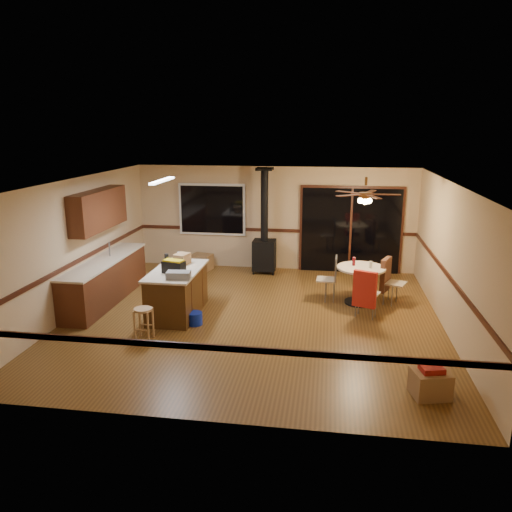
% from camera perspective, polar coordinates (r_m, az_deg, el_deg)
% --- Properties ---
extents(floor, '(7.00, 7.00, 0.00)m').
position_cam_1_polar(floor, '(9.63, -0.26, -7.08)').
color(floor, brown).
rests_on(floor, ground).
extents(ceiling, '(7.00, 7.00, 0.00)m').
position_cam_1_polar(ceiling, '(9.00, -0.28, 8.48)').
color(ceiling, silver).
rests_on(ceiling, ground).
extents(wall_back, '(7.00, 0.00, 7.00)m').
position_cam_1_polar(wall_back, '(12.62, 2.13, 4.31)').
color(wall_back, tan).
rests_on(wall_back, ground).
extents(wall_front, '(7.00, 0.00, 7.00)m').
position_cam_1_polar(wall_front, '(5.96, -5.41, -7.80)').
color(wall_front, tan).
rests_on(wall_front, ground).
extents(wall_left, '(0.00, 7.00, 7.00)m').
position_cam_1_polar(wall_left, '(10.34, -19.83, 1.11)').
color(wall_left, tan).
rests_on(wall_left, ground).
extents(wall_right, '(0.00, 7.00, 7.00)m').
position_cam_1_polar(wall_right, '(9.38, 21.38, -0.37)').
color(wall_right, tan).
rests_on(wall_right, ground).
extents(chair_rail, '(7.00, 7.00, 0.08)m').
position_cam_1_polar(chair_rail, '(9.31, -0.27, -1.36)').
color(chair_rail, '#3A190E').
rests_on(chair_rail, ground).
extents(window, '(1.72, 0.10, 1.32)m').
position_cam_1_polar(window, '(12.81, -5.05, 5.33)').
color(window, black).
rests_on(window, ground).
extents(sliding_door, '(2.52, 0.10, 2.10)m').
position_cam_1_polar(sliding_door, '(12.56, 10.76, 2.85)').
color(sliding_door, black).
rests_on(sliding_door, ground).
extents(lower_cabinets, '(0.60, 3.00, 0.86)m').
position_cam_1_polar(lower_cabinets, '(10.86, -16.81, -2.78)').
color(lower_cabinets, '#4E2513').
rests_on(lower_cabinets, ground).
extents(countertop, '(0.64, 3.04, 0.04)m').
position_cam_1_polar(countertop, '(10.73, -16.99, -0.49)').
color(countertop, beige).
rests_on(countertop, lower_cabinets).
extents(upper_cabinets, '(0.35, 2.00, 0.80)m').
position_cam_1_polar(upper_cabinets, '(10.76, -17.55, 5.06)').
color(upper_cabinets, '#4E2513').
rests_on(upper_cabinets, ground).
extents(kitchen_island, '(0.88, 1.68, 0.90)m').
position_cam_1_polar(kitchen_island, '(9.80, -8.99, -4.06)').
color(kitchen_island, '#452911').
rests_on(kitchen_island, ground).
extents(wood_stove, '(0.55, 0.50, 2.52)m').
position_cam_1_polar(wood_stove, '(12.32, 0.95, 1.35)').
color(wood_stove, black).
rests_on(wood_stove, ground).
extents(ceiling_fan, '(0.24, 0.24, 0.55)m').
position_cam_1_polar(ceiling_fan, '(10.09, 12.38, 6.61)').
color(ceiling_fan, brown).
rests_on(ceiling_fan, ceiling).
extents(fluorescent_strip, '(0.10, 1.20, 0.04)m').
position_cam_1_polar(fluorescent_strip, '(9.72, -10.67, 8.46)').
color(fluorescent_strip, white).
rests_on(fluorescent_strip, ceiling).
extents(toolbox_grey, '(0.45, 0.28, 0.13)m').
position_cam_1_polar(toolbox_grey, '(9.08, -8.84, -2.16)').
color(toolbox_grey, slate).
rests_on(toolbox_grey, kitchen_island).
extents(toolbox_black, '(0.45, 0.31, 0.23)m').
position_cam_1_polar(toolbox_black, '(9.42, -9.38, -1.27)').
color(toolbox_black, black).
rests_on(toolbox_black, kitchen_island).
extents(toolbox_yellow_lid, '(0.40, 0.28, 0.03)m').
position_cam_1_polar(toolbox_yellow_lid, '(9.39, -9.42, -0.52)').
color(toolbox_yellow_lid, gold).
rests_on(toolbox_yellow_lid, toolbox_black).
extents(box_on_island, '(0.31, 0.37, 0.21)m').
position_cam_1_polar(box_on_island, '(10.00, -8.45, -0.33)').
color(box_on_island, olive).
rests_on(box_on_island, kitchen_island).
extents(bottle_dark, '(0.08, 0.08, 0.28)m').
position_cam_1_polar(bottle_dark, '(9.80, -10.17, -0.53)').
color(bottle_dark, black).
rests_on(bottle_dark, kitchen_island).
extents(bottle_pink, '(0.09, 0.09, 0.23)m').
position_cam_1_polar(bottle_pink, '(9.42, -8.41, -1.22)').
color(bottle_pink, '#D84C8C').
rests_on(bottle_pink, kitchen_island).
extents(bottle_white, '(0.07, 0.07, 0.17)m').
position_cam_1_polar(bottle_white, '(10.33, -8.84, 0.00)').
color(bottle_white, white).
rests_on(bottle_white, kitchen_island).
extents(bar_stool, '(0.39, 0.39, 0.57)m').
position_cam_1_polar(bar_stool, '(8.82, -12.70, -7.58)').
color(bar_stool, tan).
rests_on(bar_stool, floor).
extents(blue_bucket, '(0.37, 0.37, 0.23)m').
position_cam_1_polar(blue_bucket, '(9.36, -7.01, -7.10)').
color(blue_bucket, '#0D24B8').
rests_on(blue_bucket, floor).
extents(dining_table, '(0.99, 0.99, 0.78)m').
position_cam_1_polar(dining_table, '(10.45, 11.88, -2.53)').
color(dining_table, black).
rests_on(dining_table, ground).
extents(glass_red, '(0.07, 0.07, 0.17)m').
position_cam_1_polar(glass_red, '(10.45, 11.12, -0.60)').
color(glass_red, '#590C14').
rests_on(glass_red, dining_table).
extents(glass_cream, '(0.07, 0.07, 0.14)m').
position_cam_1_polar(glass_cream, '(10.33, 12.98, -0.97)').
color(glass_cream, beige).
rests_on(glass_cream, dining_table).
extents(chair_left, '(0.42, 0.42, 0.51)m').
position_cam_1_polar(chair_left, '(10.51, 8.63, -1.98)').
color(chair_left, tan).
rests_on(chair_left, ground).
extents(chair_near, '(0.56, 0.58, 0.70)m').
position_cam_1_polar(chair_near, '(9.61, 12.37, -3.70)').
color(chair_near, tan).
rests_on(chair_near, ground).
extents(chair_right, '(0.59, 0.57, 0.70)m').
position_cam_1_polar(chair_right, '(10.60, 14.73, -2.11)').
color(chair_right, tan).
rests_on(chair_right, ground).
extents(box_under_window, '(0.58, 0.50, 0.40)m').
position_cam_1_polar(box_under_window, '(12.81, -6.21, -0.67)').
color(box_under_window, olive).
rests_on(box_under_window, floor).
extents(box_corner_a, '(0.56, 0.50, 0.36)m').
position_cam_1_polar(box_corner_a, '(7.37, 19.29, -13.61)').
color(box_corner_a, olive).
rests_on(box_corner_a, floor).
extents(box_corner_b, '(0.42, 0.36, 0.33)m').
position_cam_1_polar(box_corner_b, '(7.51, 19.72, -13.23)').
color(box_corner_b, olive).
rests_on(box_corner_b, floor).
extents(box_small_red, '(0.34, 0.31, 0.08)m').
position_cam_1_polar(box_small_red, '(7.27, 19.44, -12.07)').
color(box_small_red, maroon).
rests_on(box_small_red, box_corner_a).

